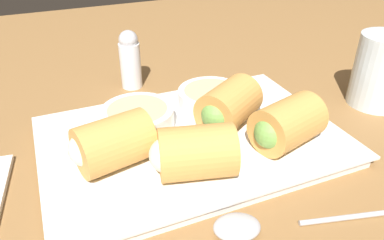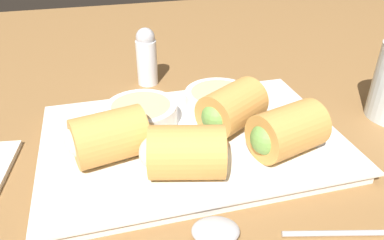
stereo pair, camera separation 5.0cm
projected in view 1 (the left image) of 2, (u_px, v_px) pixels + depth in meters
table_surface at (180, 167)px, 42.06cm from camera, size 180.00×140.00×2.00cm
serving_plate at (192, 141)px, 43.33cm from camera, size 33.59×22.97×1.50cm
roll_front_left at (227, 107)px, 43.40cm from camera, size 8.93×8.32×5.28cm
roll_front_right at (109, 144)px, 36.94cm from camera, size 8.56×6.68×5.28cm
roll_back_left at (285, 125)px, 39.97cm from camera, size 8.63×7.09×5.28cm
roll_back_right at (191, 153)px, 35.65cm from camera, size 8.60×6.87×5.28cm
dipping_bowl_near at (138, 117)px, 43.85cm from camera, size 8.52×8.52×2.50cm
dipping_bowl_far at (211, 98)px, 47.89cm from camera, size 8.52×8.52×2.50cm
spoon at (256, 225)px, 32.45cm from camera, size 20.39×6.74×1.44cm
drinking_glass at (382, 71)px, 50.26cm from camera, size 7.33×7.33×9.81cm
salt_shaker at (127, 60)px, 54.96cm from camera, size 3.10×3.10×8.76cm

